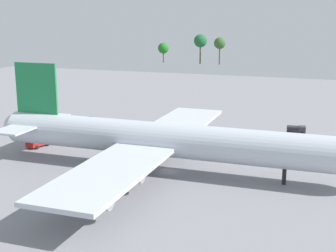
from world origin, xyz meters
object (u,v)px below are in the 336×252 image
cargo_airplane (166,140)px  fuel_truck (296,130)px  catering_truck (90,122)px  pushback_tractor (37,142)px

cargo_airplane → fuel_truck: cargo_airplane is taller
catering_truck → pushback_tractor: bearing=-93.5°
catering_truck → pushback_tractor: 21.40m
cargo_airplane → pushback_tractor: (-31.68, 6.03, -4.72)m
cargo_airplane → catering_truck: cargo_airplane is taller
cargo_airplane → fuel_truck: bearing=60.8°
fuel_truck → pushback_tractor: bearing=-149.8°
fuel_truck → pushback_tractor: pushback_tractor is taller
cargo_airplane → pushback_tractor: bearing=169.2°
cargo_airplane → fuel_truck: size_ratio=15.62×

